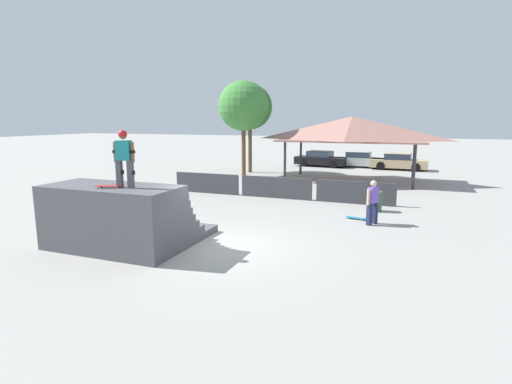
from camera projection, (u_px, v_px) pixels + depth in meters
ground_plane at (222, 246)px, 12.26m from camera, size 160.00×160.00×0.00m
quarter_pipe_ramp at (121, 219)px, 12.20m from camera, size 4.13×3.73×1.93m
skater_on_deck at (124, 155)px, 11.15m from camera, size 0.70×0.28×1.63m
skateboard_on_deck at (110, 186)px, 11.31m from camera, size 0.78×0.50×0.09m
bystander_walking at (373, 200)px, 14.67m from camera, size 0.43×0.62×1.65m
skateboard_on_ground at (357, 218)px, 15.55m from camera, size 0.83×0.35×0.09m
barrier_fence at (276, 188)px, 19.72m from camera, size 11.30×0.12×1.05m
pavilion_shelter at (352, 129)px, 24.75m from camera, size 8.77×4.55×4.04m
tree_beside_pavilion at (250, 107)px, 28.65m from camera, size 3.22×3.22×6.34m
tree_far_back at (243, 106)px, 26.76m from camera, size 3.36×3.36×6.43m
trash_bin at (375, 201)px, 16.88m from camera, size 0.52×0.52×0.85m
parked_car_black at (321, 159)px, 33.07m from camera, size 4.37×2.17×1.27m
parked_car_silver at (359, 160)px, 32.55m from camera, size 4.09×1.80×1.27m
parked_car_tan at (399, 162)px, 30.89m from camera, size 4.24×1.94×1.27m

